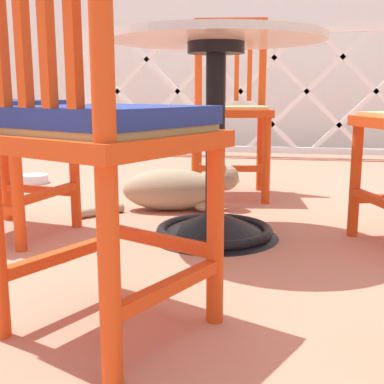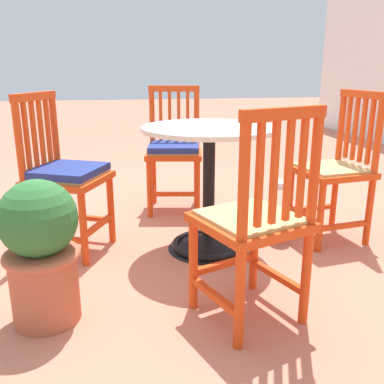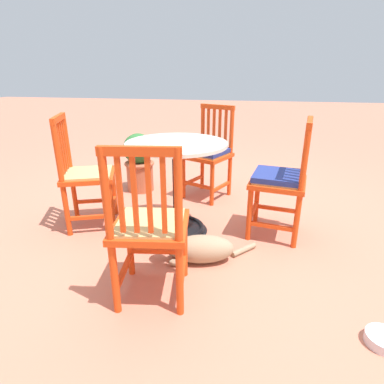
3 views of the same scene
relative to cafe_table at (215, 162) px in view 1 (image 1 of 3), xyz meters
The scene contains 8 objects.
ground_plane 0.39m from the cafe_table, 117.43° to the right, with size 24.00×24.00×0.00m, color #C6755B.
lattice_fence_panel 2.48m from the cafe_table, 93.74° to the left, with size 3.11×0.06×1.08m.
cafe_table is the anchor object (origin of this frame).
orange_chair_tucked_in 0.81m from the cafe_table, 93.08° to the left, with size 0.45×0.45×0.91m.
orange_chair_facing_out 0.80m from the cafe_table, behind, with size 0.46×0.46×0.91m.
orange_chair_by_planter 0.84m from the cafe_table, 98.84° to the right, with size 0.53×0.53×0.91m.
tabby_cat 0.50m from the cafe_table, 118.88° to the left, with size 0.68×0.41×0.23m.
pet_water_bowl 1.56m from the cafe_table, 142.96° to the left, with size 0.17×0.17×0.05m, color silver.
Camera 1 is at (0.40, -1.58, 0.53)m, focal length 47.68 mm.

